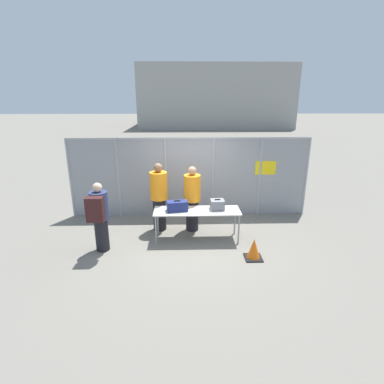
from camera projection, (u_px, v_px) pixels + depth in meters
ground_plane at (191, 239)px, 7.57m from camera, size 120.00×120.00×0.00m
fence_section at (190, 176)px, 8.75m from camera, size 6.98×0.07×2.33m
inspection_table at (197, 213)px, 7.35m from camera, size 2.12×0.69×0.77m
suitcase_navy at (177, 206)px, 7.28m from camera, size 0.53×0.33×0.27m
suitcase_grey at (217, 205)px, 7.38m from camera, size 0.34×0.32×0.26m
traveler_hooded at (99, 215)px, 6.70m from camera, size 0.40×0.62×1.63m
security_worker_near at (192, 198)px, 7.82m from camera, size 0.43×0.43×1.74m
security_worker_far at (159, 196)px, 7.84m from camera, size 0.45×0.45×1.82m
utility_trailer at (255, 179)px, 11.60m from camera, size 3.55×2.31×0.65m
distant_hangar at (212, 97)px, 37.94m from camera, size 17.23×13.57×6.89m
traffic_cone at (254, 250)px, 6.58m from camera, size 0.38×0.38×0.47m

